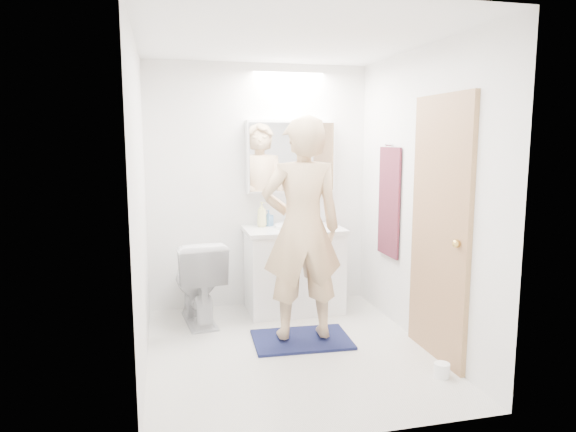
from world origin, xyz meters
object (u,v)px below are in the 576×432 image
object	(u,v)px
toilet_paper_roll	(442,370)
toilet	(198,281)
person	(302,229)
soap_bottle_a	(262,214)
soap_bottle_b	(269,218)
toothbrush_cup	(312,220)
vanity_cabinet	(294,271)
medicine_cabinet	(290,157)

from	to	relation	value
toilet_paper_roll	toilet	bearing A→B (deg)	135.92
person	soap_bottle_a	size ratio (longest dim) A/B	7.36
person	soap_bottle_b	world-z (taller)	person
person	toothbrush_cup	distance (m)	1.02
toilet	toilet_paper_roll	bearing A→B (deg)	129.46
vanity_cabinet	soap_bottle_a	size ratio (longest dim) A/B	3.67
toilet	toilet_paper_roll	world-z (taller)	toilet
toilet	soap_bottle_a	size ratio (longest dim) A/B	3.17
toilet	soap_bottle_a	xyz separation A→B (m)	(0.65, 0.26, 0.55)
medicine_cabinet	toilet	bearing A→B (deg)	-161.23
toilet	person	xyz separation A→B (m)	(0.80, -0.68, 0.56)
vanity_cabinet	person	world-z (taller)	person
toothbrush_cup	toilet_paper_roll	bearing A→B (deg)	-76.57
person	soap_bottle_a	bearing A→B (deg)	-77.94
toilet	soap_bottle_b	distance (m)	0.94
soap_bottle_b	toilet_paper_roll	bearing A→B (deg)	-64.67
soap_bottle_b	toothbrush_cup	xyz separation A→B (m)	(0.44, -0.02, -0.03)
person	soap_bottle_b	size ratio (longest dim) A/B	11.32
soap_bottle_b	person	bearing A→B (deg)	-85.43
medicine_cabinet	soap_bottle_a	distance (m)	0.64
soap_bottle_b	toilet	bearing A→B (deg)	-157.89
vanity_cabinet	toothbrush_cup	bearing A→B (deg)	35.48
soap_bottle_b	toilet_paper_roll	world-z (taller)	soap_bottle_b
toilet	soap_bottle_b	xyz separation A→B (m)	(0.73, 0.29, 0.51)
medicine_cabinet	toilet_paper_roll	distance (m)	2.45
vanity_cabinet	toilet	distance (m)	0.95
person	toilet_paper_roll	bearing A→B (deg)	135.34
vanity_cabinet	toothbrush_cup	size ratio (longest dim) A/B	9.04
soap_bottle_a	toilet	bearing A→B (deg)	-157.91
soap_bottle_b	toothbrush_cup	world-z (taller)	soap_bottle_b
toilet	toothbrush_cup	bearing A→B (deg)	-173.16
soap_bottle_a	toothbrush_cup	xyz separation A→B (m)	(0.51, 0.01, -0.08)
toilet	toothbrush_cup	xyz separation A→B (m)	(1.16, 0.27, 0.48)
vanity_cabinet	person	bearing A→B (deg)	-99.68
soap_bottle_a	person	bearing A→B (deg)	-80.90
vanity_cabinet	medicine_cabinet	size ratio (longest dim) A/B	1.02
toothbrush_cup	toilet_paper_roll	world-z (taller)	toothbrush_cup
medicine_cabinet	soap_bottle_a	bearing A→B (deg)	-168.81
medicine_cabinet	soap_bottle_a	xyz separation A→B (m)	(-0.30, -0.06, -0.56)
vanity_cabinet	soap_bottle_b	size ratio (longest dim) A/B	5.64
soap_bottle_a	medicine_cabinet	bearing A→B (deg)	11.19
vanity_cabinet	toothbrush_cup	world-z (taller)	toothbrush_cup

